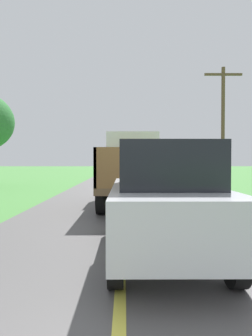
{
  "coord_description": "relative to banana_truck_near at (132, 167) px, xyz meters",
  "views": [
    {
      "loc": [
        0.05,
        -0.06,
        1.71
      ],
      "look_at": [
        0.12,
        13.35,
        1.4
      ],
      "focal_mm": 32.12,
      "sensor_mm": 36.0,
      "label": 1
    }
  ],
  "objects": [
    {
      "name": "following_car",
      "position": [
        0.35,
        -6.58,
        -0.4
      ],
      "size": [
        1.74,
        4.1,
        1.92
      ],
      "color": "#B7BABF",
      "rests_on": "road_surface"
    },
    {
      "name": "utility_pole_roadside",
      "position": [
        5.2,
        5.16,
        2.29
      ],
      "size": [
        2.08,
        0.2,
        6.94
      ],
      "color": "brown",
      "rests_on": "ground"
    },
    {
      "name": "banana_truck_near",
      "position": [
        0.0,
        0.0,
        0.0
      ],
      "size": [
        2.38,
        5.82,
        2.8
      ],
      "color": "#2D2D30",
      "rests_on": "road_surface"
    }
  ]
}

